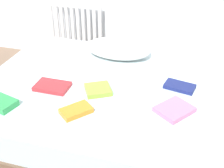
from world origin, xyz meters
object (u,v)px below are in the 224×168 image
object	(u,v)px
bed	(110,112)
textbook_pink	(174,109)
pillow	(118,48)
textbook_navy	(180,86)
textbook_green	(0,102)
textbook_orange	(76,111)
textbook_red	(52,86)
radiator	(76,29)
textbook_lime	(98,90)

from	to	relation	value
bed	textbook_pink	distance (m)	0.60
bed	pillow	distance (m)	0.59
textbook_pink	textbook_navy	world-z (taller)	textbook_pink
textbook_green	textbook_orange	xyz separation A→B (m)	(0.53, 0.06, -0.00)
textbook_navy	textbook_red	distance (m)	0.95
radiator	textbook_pink	distance (m)	1.90
radiator	textbook_green	xyz separation A→B (m)	(0.13, -1.65, 0.10)
pillow	textbook_red	size ratio (longest dim) A/B	2.33
radiator	pillow	distance (m)	1.01
radiator	textbook_navy	world-z (taller)	radiator
radiator	textbook_green	distance (m)	1.66
radiator	textbook_lime	xyz separation A→B (m)	(0.72, -1.31, 0.10)
textbook_pink	textbook_orange	distance (m)	0.65
pillow	textbook_green	size ratio (longest dim) A/B	2.55
textbook_navy	textbook_red	world-z (taller)	textbook_red
textbook_green	textbook_orange	bearing A→B (deg)	21.96
textbook_lime	textbook_red	size ratio (longest dim) A/B	0.72
radiator	textbook_red	xyz separation A→B (m)	(0.38, -1.36, 0.09)
radiator	textbook_green	size ratio (longest dim) A/B	2.82
textbook_green	textbook_pink	world-z (taller)	textbook_green
pillow	textbook_orange	bearing A→B (deg)	-92.90
textbook_green	textbook_red	size ratio (longest dim) A/B	0.92
textbook_red	textbook_navy	bearing A→B (deg)	16.25
textbook_pink	textbook_navy	bearing A→B (deg)	34.84
pillow	textbook_pink	xyz separation A→B (m)	(0.57, -0.68, -0.06)
textbook_orange	pillow	bearing A→B (deg)	37.37
textbook_pink	textbook_red	distance (m)	0.90
radiator	textbook_navy	bearing A→B (deg)	-40.43
radiator	pillow	world-z (taller)	radiator
textbook_orange	textbook_green	bearing A→B (deg)	137.21
textbook_lime	textbook_red	xyz separation A→B (m)	(-0.34, -0.05, -0.00)
bed	textbook_navy	bearing A→B (deg)	11.72
bed	textbook_orange	world-z (taller)	textbook_orange
textbook_orange	textbook_lime	bearing A→B (deg)	28.83
pillow	textbook_green	world-z (taller)	pillow
radiator	textbook_lime	world-z (taller)	radiator
textbook_pink	textbook_lime	distance (m)	0.57
bed	pillow	bearing A→B (deg)	98.51
pillow	textbook_red	xyz separation A→B (m)	(-0.33, -0.65, -0.06)
radiator	textbook_red	distance (m)	1.41
pillow	textbook_pink	size ratio (longest dim) A/B	2.56
textbook_lime	textbook_red	bearing A→B (deg)	158.70
pillow	textbook_lime	world-z (taller)	pillow
radiator	textbook_pink	size ratio (longest dim) A/B	2.84
textbook_pink	textbook_red	xyz separation A→B (m)	(-0.90, 0.04, -0.00)
textbook_pink	textbook_red	bearing A→B (deg)	123.93
pillow	textbook_orange	xyz separation A→B (m)	(-0.04, -0.88, -0.06)
radiator	pillow	bearing A→B (deg)	-45.36
radiator	textbook_red	size ratio (longest dim) A/B	2.59
textbook_green	textbook_pink	distance (m)	1.17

